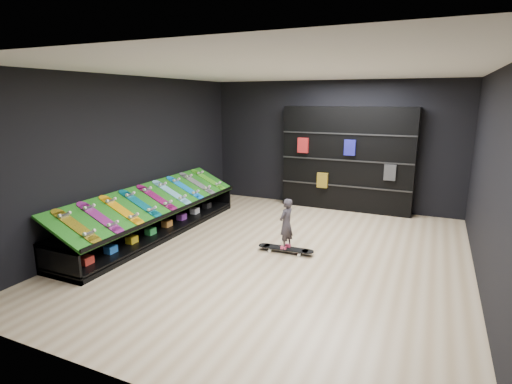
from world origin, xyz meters
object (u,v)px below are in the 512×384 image
at_px(back_shelving, 347,159).
at_px(floor_skateboard, 286,250).
at_px(display_rack, 156,222).
at_px(child, 286,233).

distance_m(back_shelving, floor_skateboard, 3.41).
bearing_deg(back_shelving, display_rack, -131.72).
relative_size(floor_skateboard, child, 1.88).
height_order(display_rack, back_shelving, back_shelving).
relative_size(display_rack, floor_skateboard, 4.59).
distance_m(display_rack, back_shelving, 4.55).
bearing_deg(floor_skateboard, display_rack, -179.99).
bearing_deg(display_rack, back_shelving, 48.28).
xyz_separation_m(back_shelving, floor_skateboard, (-0.32, -3.19, -1.15)).
distance_m(floor_skateboard, child, 0.30).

